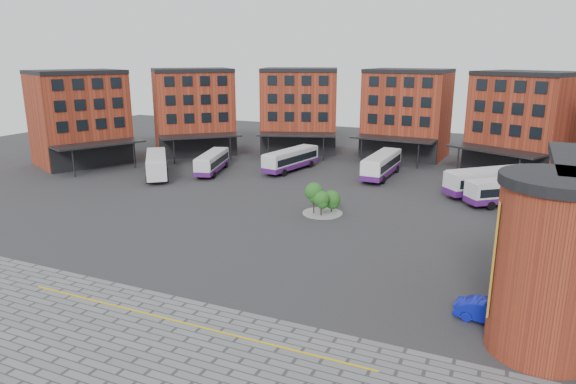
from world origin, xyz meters
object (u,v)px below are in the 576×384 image
at_px(bus_c, 291,159).
at_px(bus_e, 491,181).
at_px(blue_car, 490,312).
at_px(bus_f, 512,191).
at_px(bus_d, 382,165).
at_px(tree_island, 323,199).
at_px(bus_a, 157,163).
at_px(bus_b, 212,162).

relative_size(bus_c, bus_e, 1.08).
xyz_separation_m(bus_e, blue_car, (1.88, -33.17, -1.12)).
xyz_separation_m(bus_f, blue_car, (-0.55, -29.90, -0.96)).
bearing_deg(bus_e, bus_d, -148.91).
bearing_deg(bus_d, tree_island, -92.97).
bearing_deg(bus_a, blue_car, -66.21).
relative_size(bus_a, bus_c, 0.93).
bearing_deg(bus_e, bus_f, -6.05).
bearing_deg(bus_e, bus_a, -121.82).
height_order(bus_f, blue_car, bus_f).
bearing_deg(bus_d, bus_f, -22.42).
height_order(bus_b, blue_car, bus_b).
distance_m(tree_island, blue_car, 25.19).
bearing_deg(blue_car, bus_c, 45.89).
height_order(bus_c, bus_f, bus_c).
relative_size(tree_island, bus_c, 0.38).
xyz_separation_m(bus_a, bus_b, (5.83, 5.43, -0.34)).
xyz_separation_m(bus_d, bus_e, (14.75, -4.27, 0.04)).
bearing_deg(bus_b, bus_d, 1.23).
height_order(tree_island, bus_f, tree_island).
xyz_separation_m(tree_island, bus_e, (16.22, 15.69, 0.07)).
distance_m(bus_a, bus_c, 19.54).
distance_m(bus_c, bus_f, 31.25).
bearing_deg(bus_b, bus_e, -11.57).
xyz_separation_m(bus_a, bus_c, (15.85, 11.42, -0.22)).
height_order(bus_c, bus_e, bus_e).
xyz_separation_m(bus_a, blue_car, (45.93, -24.63, -1.22)).
bearing_deg(bus_d, bus_a, -155.16).
height_order(bus_b, bus_f, bus_f).
height_order(bus_b, bus_c, bus_c).
bearing_deg(tree_island, bus_f, 33.65).
bearing_deg(bus_c, bus_f, -0.83).
distance_m(bus_e, blue_car, 33.24).
bearing_deg(bus_c, bus_b, -138.60).
distance_m(bus_f, blue_car, 29.92).
bearing_deg(bus_f, blue_car, -40.09).
distance_m(tree_island, bus_d, 20.01).
relative_size(tree_island, bus_a, 0.41).
height_order(bus_a, bus_d, bus_d).
relative_size(bus_a, bus_d, 0.91).
distance_m(tree_island, bus_e, 22.57).
relative_size(bus_a, bus_e, 1.00).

